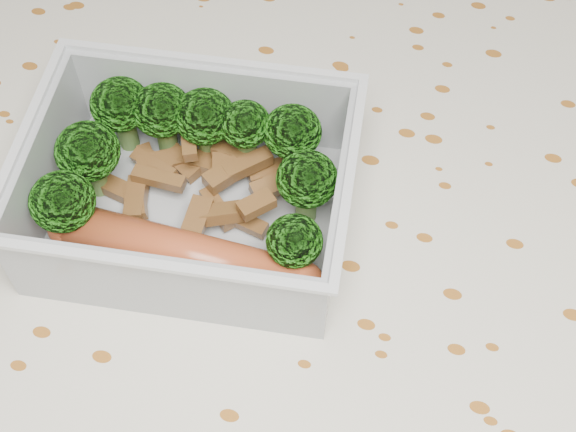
# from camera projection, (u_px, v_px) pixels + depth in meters

# --- Properties ---
(dining_table) EXTENTS (1.40, 0.90, 0.75)m
(dining_table) POSITION_uv_depth(u_px,v_px,m) (295.00, 324.00, 0.48)
(dining_table) COLOR brown
(dining_table) RESTS_ON ground
(tablecloth) EXTENTS (1.46, 0.96, 0.19)m
(tablecloth) POSITION_uv_depth(u_px,v_px,m) (296.00, 284.00, 0.44)
(tablecloth) COLOR silver
(tablecloth) RESTS_ON dining_table
(lunch_container) EXTENTS (0.17, 0.14, 0.06)m
(lunch_container) POSITION_uv_depth(u_px,v_px,m) (191.00, 197.00, 0.40)
(lunch_container) COLOR silver
(lunch_container) RESTS_ON tablecloth
(broccoli_florets) EXTENTS (0.14, 0.10, 0.05)m
(broccoli_florets) POSITION_uv_depth(u_px,v_px,m) (187.00, 150.00, 0.40)
(broccoli_florets) COLOR #608C3F
(broccoli_florets) RESTS_ON lunch_container
(meat_pile) EXTENTS (0.10, 0.07, 0.03)m
(meat_pile) POSITION_uv_depth(u_px,v_px,m) (199.00, 180.00, 0.41)
(meat_pile) COLOR brown
(meat_pile) RESTS_ON lunch_container
(sausage) EXTENTS (0.14, 0.03, 0.02)m
(sausage) POSITION_uv_depth(u_px,v_px,m) (183.00, 255.00, 0.38)
(sausage) COLOR #B14A26
(sausage) RESTS_ON lunch_container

